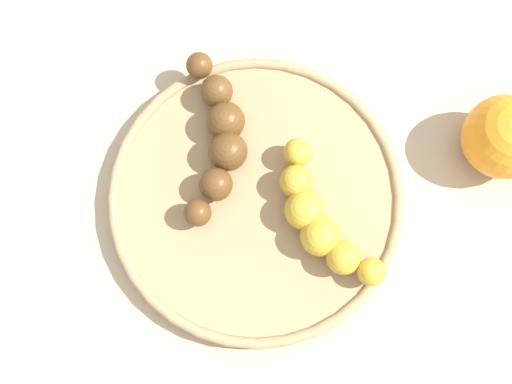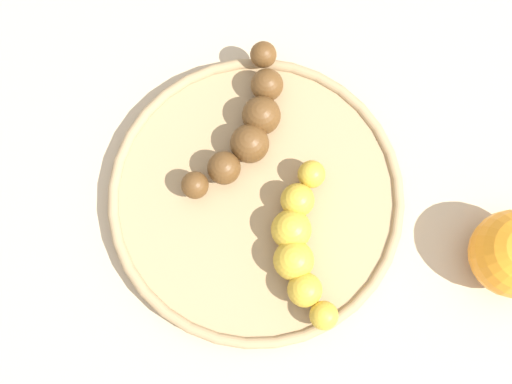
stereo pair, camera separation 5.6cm
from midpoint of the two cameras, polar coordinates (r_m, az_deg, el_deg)
The scene contains 5 objects.
ground_plane at distance 0.60m, azimuth -2.62°, elevation -1.39°, with size 2.40×2.40×0.00m, color tan.
fruit_bowl at distance 0.59m, azimuth -2.67°, elevation -1.16°, with size 0.27×0.27×0.02m.
banana_overripe at distance 0.58m, azimuth -6.09°, elevation 4.22°, with size 0.10×0.14×0.04m.
banana_spotted at distance 0.56m, azimuth 2.71°, elevation -3.10°, with size 0.06×0.15×0.04m.
orange_fruit at distance 0.61m, azimuth 18.69°, elevation 4.04°, with size 0.08×0.08×0.08m, color orange.
Camera 1 is at (0.07, 0.10, 0.59)m, focal length 45.46 mm.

